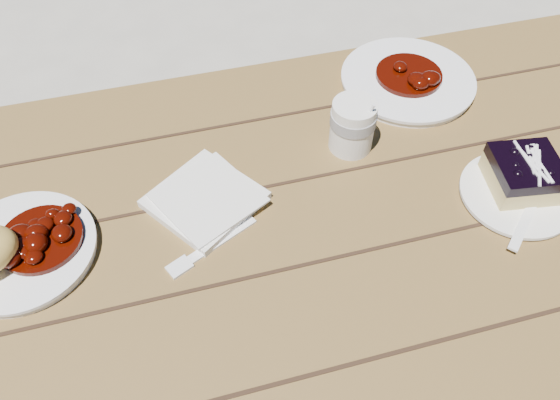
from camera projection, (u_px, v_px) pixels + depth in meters
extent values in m
cube|color=brown|center=(171.00, 258.00, 0.83)|extent=(2.00, 0.80, 0.05)
cube|color=brown|center=(503.00, 166.00, 1.46)|extent=(0.07, 0.07, 0.70)
cube|color=brown|center=(154.00, 118.00, 1.45)|extent=(1.80, 0.25, 0.04)
cube|color=brown|center=(415.00, 127.00, 1.76)|extent=(0.06, 0.06, 0.42)
cylinder|color=white|center=(23.00, 251.00, 0.80)|extent=(0.21, 0.21, 0.02)
cylinder|color=white|center=(516.00, 195.00, 0.88)|extent=(0.17, 0.17, 0.01)
cube|color=#DEC879|center=(521.00, 178.00, 0.87)|extent=(0.11, 0.11, 0.03)
cube|color=black|center=(527.00, 166.00, 0.85)|extent=(0.11, 0.11, 0.02)
cylinder|color=white|center=(352.00, 126.00, 0.92)|extent=(0.07, 0.07, 0.09)
cube|color=white|center=(205.00, 200.00, 0.87)|extent=(0.21, 0.21, 0.01)
cylinder|color=white|center=(408.00, 80.00, 1.05)|extent=(0.25, 0.25, 0.02)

